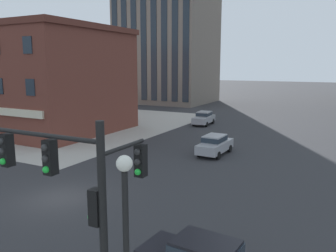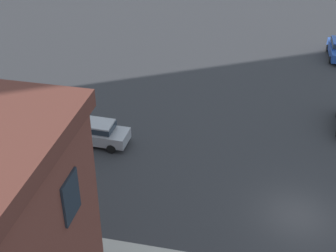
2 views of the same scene
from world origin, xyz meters
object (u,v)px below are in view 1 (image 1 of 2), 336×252
street_lamp_corner_near (126,246)px  car_main_southbound_near (215,144)px  car_cross_eastbound (204,118)px  traffic_signal_main (48,186)px

street_lamp_corner_near → car_main_southbound_near: 22.06m
street_lamp_corner_near → car_cross_eastbound: (-12.05, 34.78, -2.55)m
street_lamp_corner_near → car_cross_eastbound: bearing=109.1°
street_lamp_corner_near → car_main_southbound_near: size_ratio=1.25×
traffic_signal_main → car_main_southbound_near: traffic_signal_main is taller
street_lamp_corner_near → car_cross_eastbound: size_ratio=1.23×
traffic_signal_main → car_main_southbound_near: size_ratio=1.70×
car_main_southbound_near → car_cross_eastbound: size_ratio=0.99×
traffic_signal_main → car_cross_eastbound: size_ratio=1.69×
traffic_signal_main → car_cross_eastbound: traffic_signal_main is taller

